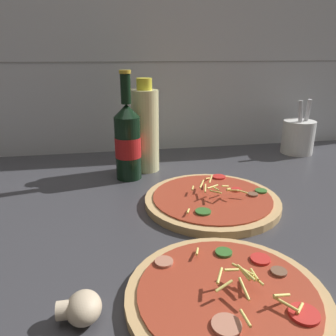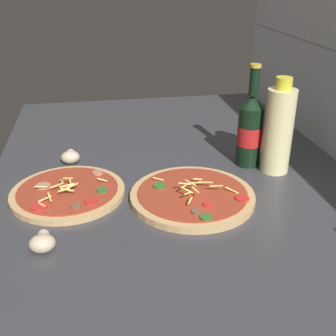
{
  "view_description": "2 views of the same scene",
  "coord_description": "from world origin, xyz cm",
  "px_view_note": "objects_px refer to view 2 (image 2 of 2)",
  "views": [
    {
      "loc": [
        -18.89,
        -57.76,
        32.51
      ],
      "look_at": [
        -7.94,
        2.24,
        11.02
      ],
      "focal_mm": 35.0,
      "sensor_mm": 36.0,
      "label": 1
    },
    {
      "loc": [
        81.57,
        -17.81,
        50.05
      ],
      "look_at": [
        -6.19,
        -2.34,
        7.13
      ],
      "focal_mm": 45.0,
      "sensor_mm": 36.0,
      "label": 2
    }
  ],
  "objects_px": {
    "mushroom_right": "(42,243)",
    "pizza_near": "(68,192)",
    "beer_bottle": "(250,129)",
    "oil_bottle": "(278,130)",
    "pizza_far": "(192,196)",
    "mushroom_left": "(70,157)"
  },
  "relations": [
    {
      "from": "mushroom_left",
      "to": "mushroom_right",
      "type": "distance_m",
      "value": 0.38
    },
    {
      "from": "pizza_far",
      "to": "oil_bottle",
      "type": "relative_size",
      "value": 1.16
    },
    {
      "from": "mushroom_right",
      "to": "pizza_near",
      "type": "bearing_deg",
      "value": 169.49
    },
    {
      "from": "beer_bottle",
      "to": "mushroom_left",
      "type": "distance_m",
      "value": 0.48
    },
    {
      "from": "beer_bottle",
      "to": "oil_bottle",
      "type": "distance_m",
      "value": 0.07
    },
    {
      "from": "pizza_near",
      "to": "beer_bottle",
      "type": "height_order",
      "value": "beer_bottle"
    },
    {
      "from": "beer_bottle",
      "to": "mushroom_left",
      "type": "xyz_separation_m",
      "value": [
        -0.09,
        -0.46,
        -0.08
      ]
    },
    {
      "from": "pizza_near",
      "to": "oil_bottle",
      "type": "height_order",
      "value": "oil_bottle"
    },
    {
      "from": "beer_bottle",
      "to": "oil_bottle",
      "type": "xyz_separation_m",
      "value": [
        0.05,
        0.05,
        0.01
      ]
    },
    {
      "from": "mushroom_right",
      "to": "mushroom_left",
      "type": "bearing_deg",
      "value": 174.31
    },
    {
      "from": "pizza_near",
      "to": "mushroom_right",
      "type": "distance_m",
      "value": 0.21
    },
    {
      "from": "pizza_far",
      "to": "beer_bottle",
      "type": "bearing_deg",
      "value": 130.67
    },
    {
      "from": "pizza_near",
      "to": "beer_bottle",
      "type": "relative_size",
      "value": 0.99
    },
    {
      "from": "mushroom_left",
      "to": "mushroom_right",
      "type": "bearing_deg",
      "value": -5.69
    },
    {
      "from": "pizza_near",
      "to": "mushroom_right",
      "type": "relative_size",
      "value": 5.14
    },
    {
      "from": "beer_bottle",
      "to": "mushroom_right",
      "type": "height_order",
      "value": "beer_bottle"
    },
    {
      "from": "beer_bottle",
      "to": "mushroom_left",
      "type": "bearing_deg",
      "value": -100.69
    },
    {
      "from": "pizza_near",
      "to": "oil_bottle",
      "type": "relative_size",
      "value": 1.08
    },
    {
      "from": "pizza_near",
      "to": "mushroom_left",
      "type": "height_order",
      "value": "pizza_near"
    },
    {
      "from": "pizza_far",
      "to": "oil_bottle",
      "type": "height_order",
      "value": "oil_bottle"
    },
    {
      "from": "pizza_near",
      "to": "oil_bottle",
      "type": "distance_m",
      "value": 0.53
    },
    {
      "from": "pizza_far",
      "to": "mushroom_left",
      "type": "height_order",
      "value": "pizza_far"
    }
  ]
}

